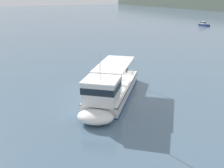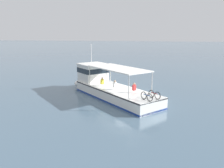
# 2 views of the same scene
# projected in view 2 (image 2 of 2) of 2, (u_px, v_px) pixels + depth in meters

# --- Properties ---
(ground_plane) EXTENTS (400.00, 400.00, 0.00)m
(ground_plane) POSITION_uv_depth(u_px,v_px,m) (129.00, 99.00, 22.16)
(ground_plane) COLOR slate
(ferry_main) EXTENTS (11.64, 10.65, 5.32)m
(ferry_main) POSITION_uv_depth(u_px,v_px,m) (107.00, 86.00, 23.36)
(ferry_main) COLOR white
(ferry_main) RESTS_ON ground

